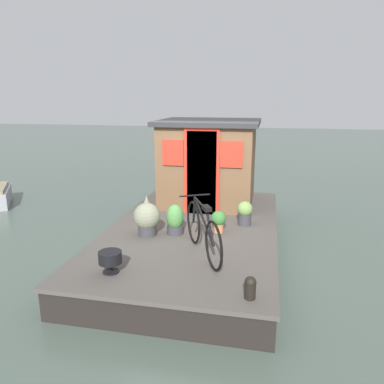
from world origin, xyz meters
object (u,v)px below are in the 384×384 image
Objects in this scene: potted_plant_thyme at (147,209)px; potted_plant_succulent at (175,220)px; charcoal_grill at (110,258)px; mooring_bollard at (250,287)px; bicycle at (203,231)px; potted_plant_geranium at (245,213)px; potted_plant_basil at (147,218)px; houseboat_cabin at (209,162)px; potted_plant_fern at (219,220)px.

potted_plant_succulent is at bearing -128.76° from potted_plant_thyme.
charcoal_grill is 1.13× the size of mooring_bollard.
bicycle reaches higher than potted_plant_geranium.
potted_plant_geranium is (0.88, -1.63, -0.07)m from potted_plant_basil.
bicycle is (-2.90, -0.39, -0.55)m from houseboat_cabin.
houseboat_cabin reaches higher than bicycle.
potted_plant_succulent reaches higher than mooring_bollard.
houseboat_cabin is 4.09× the size of potted_plant_succulent.
potted_plant_fern reaches higher than mooring_bollard.
potted_plant_succulent is 0.77m from potted_plant_fern.
charcoal_grill reaches higher than mooring_bollard.
mooring_bollard is (-2.15, -0.68, -0.07)m from potted_plant_fern.
potted_plant_geranium is at bearing 5.38° from mooring_bollard.
potted_plant_fern is (1.01, -0.11, -0.17)m from bicycle.
potted_plant_thyme is at bearing 76.70° from potted_plant_fern.
potted_plant_succulent is at bearing 36.36° from mooring_bollard.
potted_plant_fern is at bearing -33.51° from charcoal_grill.
houseboat_cabin is 1.40× the size of bicycle.
potted_plant_basil is at bearing 162.82° from houseboat_cabin.
potted_plant_thyme is (0.57, 0.71, -0.01)m from potted_plant_succulent.
houseboat_cabin reaches higher than potted_plant_fern.
houseboat_cabin is 3.89m from charcoal_grill.
houseboat_cabin is 2.08m from potted_plant_fern.
potted_plant_basil reaches higher than potted_plant_succulent.
mooring_bollard is (-1.76, -1.88, -0.16)m from potted_plant_basil.
potted_plant_succulent is at bearing 121.77° from potted_plant_geranium.
potted_plant_fern is at bearing -71.94° from potted_plant_basil.
potted_plant_geranium reaches higher than charcoal_grill.
houseboat_cabin is 1.95m from potted_plant_thyme.
bicycle reaches higher than mooring_bollard.
houseboat_cabin is 7.68× the size of mooring_bollard.
potted_plant_basil is at bearing 109.46° from potted_plant_succulent.
potted_plant_basil is 0.78m from potted_plant_thyme.
potted_plant_thyme is at bearing 148.25° from houseboat_cabin.
bicycle is at bearing -141.14° from potted_plant_succulent.
potted_plant_basil is at bearing -1.31° from charcoal_grill.
houseboat_cabin is 2.47m from potted_plant_basil.
bicycle is 1.03m from potted_plant_fern.
potted_plant_thyme is 1.49m from potted_plant_fern.
charcoal_grill is at bearing 146.49° from potted_plant_fern.
potted_plant_thyme reaches higher than potted_plant_fern.
potted_plant_succulent is (-2.12, 0.24, -0.69)m from houseboat_cabin.
potted_plant_thyme is at bearing 5.66° from charcoal_grill.
potted_plant_basil is 1.85m from potted_plant_geranium.
bicycle is at bearing 34.53° from mooring_bollard.
potted_plant_thyme reaches higher than mooring_bollard.
mooring_bollard is (-4.04, -1.17, -0.79)m from houseboat_cabin.
potted_plant_fern is 2.26m from mooring_bollard.
potted_plant_thyme is (0.73, 0.25, -0.07)m from potted_plant_basil.
potted_plant_thyme is 1.11× the size of potted_plant_geranium.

